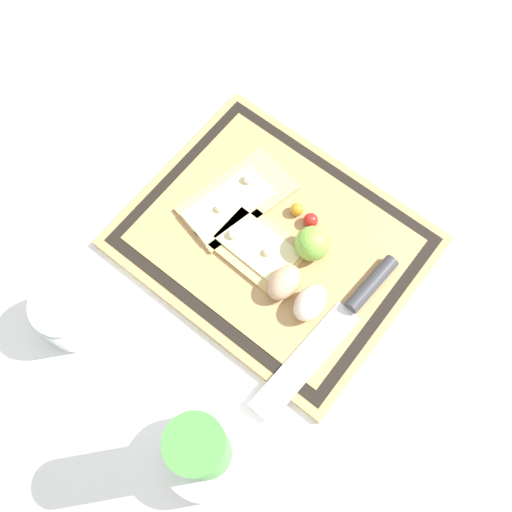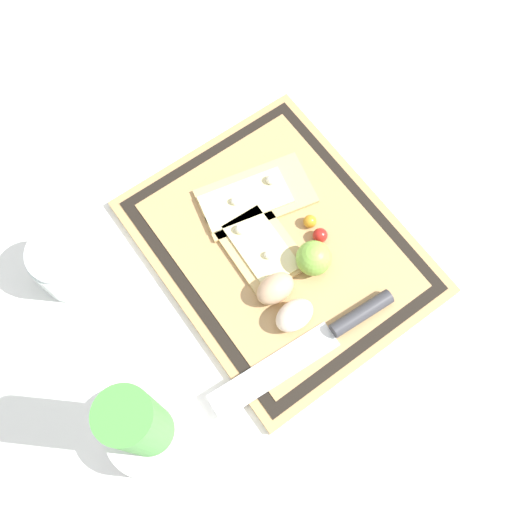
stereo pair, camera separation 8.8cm
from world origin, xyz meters
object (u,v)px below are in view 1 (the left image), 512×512
cherry_tomato_red (311,220)px  herb_pot (206,452)px  egg_brown (284,282)px  egg_pink (310,303)px  cherry_tomato_yellow (296,208)px  sauce_jar (72,314)px  pizza_slice_far (253,243)px  pizza_slice_near (236,199)px  lime (312,243)px  knife (350,309)px

cherry_tomato_red → herb_pot: size_ratio=0.10×
egg_brown → cherry_tomato_red: egg_brown is taller
egg_pink → cherry_tomato_yellow: bearing=-45.5°
cherry_tomato_red → cherry_tomato_yellow: (0.03, -0.00, -0.00)m
cherry_tomato_red → sauce_jar: size_ratio=0.24×
pizza_slice_far → pizza_slice_near: bearing=-32.2°
egg_brown → sauce_jar: sauce_jar is taller
egg_brown → lime: bearing=-87.6°
pizza_slice_far → lime: (-0.07, -0.05, 0.02)m
egg_pink → cherry_tomato_red: bearing=-54.2°
sauce_jar → pizza_slice_far: bearing=-117.3°
pizza_slice_far → herb_pot: herb_pot is taller
cherry_tomato_yellow → herb_pot: size_ratio=0.09×
knife → lime: 0.11m
sauce_jar → pizza_slice_near: bearing=-102.1°
pizza_slice_far → knife: pizza_slice_far is taller
cherry_tomato_red → herb_pot: 0.37m
egg_pink → sauce_jar: sauce_jar is taller
pizza_slice_far → herb_pot: size_ratio=0.66×
egg_brown → pizza_slice_far: bearing=-17.6°
pizza_slice_far → egg_brown: 0.08m
pizza_slice_far → cherry_tomato_red: 0.10m
pizza_slice_near → knife: pizza_slice_near is taller
pizza_slice_near → egg_pink: size_ratio=3.23×
cherry_tomato_red → pizza_slice_near: bearing=19.6°
lime → herb_pot: bearing=102.2°
lime → knife: bearing=158.0°
cherry_tomato_yellow → herb_pot: bearing=109.5°
egg_brown → herb_pot: bearing=104.9°
knife → egg_brown: (0.10, 0.03, 0.01)m
lime → cherry_tomato_yellow: (0.06, -0.04, -0.02)m
pizza_slice_far → herb_pot: bearing=117.8°
pizza_slice_near → cherry_tomato_yellow: 0.09m
herb_pot → knife: bearing=-96.3°
egg_brown → egg_pink: (-0.05, 0.00, 0.00)m
egg_brown → cherry_tomato_red: (0.03, -0.11, -0.01)m
cherry_tomato_red → egg_brown: bearing=105.8°
cherry_tomato_red → cherry_tomato_yellow: size_ratio=1.11×
knife → sauce_jar: size_ratio=3.14×
egg_brown → cherry_tomato_yellow: (0.06, -0.11, -0.01)m
pizza_slice_near → herb_pot: bearing=123.7°
egg_pink → lime: 0.09m
knife → cherry_tomato_yellow: bearing=-26.2°
egg_pink → cherry_tomato_red: size_ratio=2.63×
egg_brown → sauce_jar: bearing=47.4°
pizza_slice_far → cherry_tomato_red: pizza_slice_far is taller
egg_pink → pizza_slice_near: bearing=-19.5°
pizza_slice_far → cherry_tomato_red: bearing=-120.1°
egg_pink → cherry_tomato_yellow: egg_pink is taller
knife → herb_pot: size_ratio=1.26×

